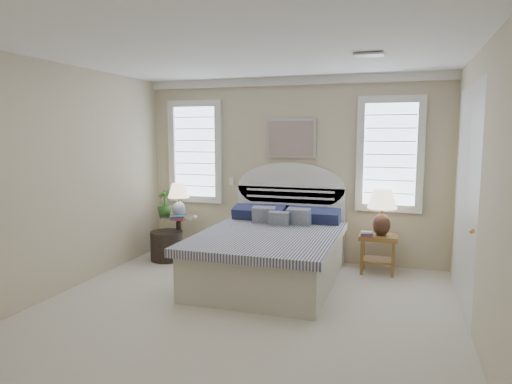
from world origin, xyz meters
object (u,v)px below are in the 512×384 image
object	(u,v)px
nightstand_right	(378,245)
lamp_right	(382,207)
side_table_left	(179,232)
floor_pot	(167,246)
bed	(272,250)
lamp_left	(179,196)

from	to	relation	value
nightstand_right	lamp_right	world-z (taller)	lamp_right
side_table_left	floor_pot	world-z (taller)	side_table_left
side_table_left	floor_pot	bearing A→B (deg)	-114.82
nightstand_right	side_table_left	bearing A→B (deg)	-178.06
bed	floor_pot	distance (m)	1.80
lamp_left	lamp_right	size ratio (longest dim) A/B	0.82
lamp_right	lamp_left	bearing A→B (deg)	-177.67
floor_pot	lamp_right	xyz separation A→B (m)	(3.08, 0.29, 0.70)
bed	lamp_left	size ratio (longest dim) A/B	4.37
side_table_left	lamp_left	distance (m)	0.56
bed	side_table_left	distance (m)	1.75
nightstand_right	lamp_right	xyz separation A→B (m)	(0.03, -0.02, 0.53)
side_table_left	floor_pot	xyz separation A→B (m)	(-0.10, -0.21, -0.17)
floor_pot	lamp_left	distance (m)	0.76
nightstand_right	floor_pot	distance (m)	3.07
side_table_left	nightstand_right	bearing A→B (deg)	1.94
bed	side_table_left	bearing A→B (deg)	160.26
side_table_left	nightstand_right	xyz separation A→B (m)	(2.95, 0.10, -0.00)
lamp_left	lamp_right	distance (m)	2.95
bed	lamp_right	world-z (taller)	bed
nightstand_right	lamp_left	bearing A→B (deg)	-177.31
nightstand_right	bed	bearing A→B (deg)	-151.97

